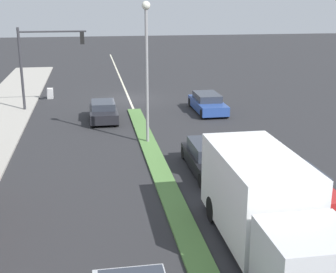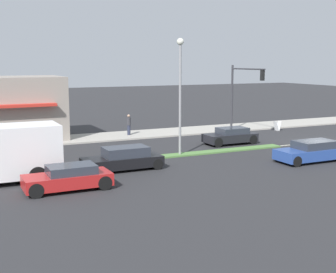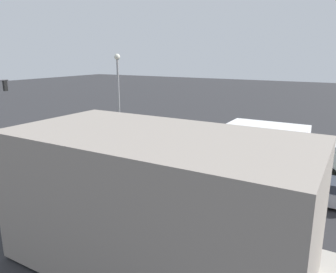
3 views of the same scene
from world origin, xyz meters
TOP-DOWN VIEW (x-y plane):
  - ground_plane at (0.00, 18.00)m, footprint 160.00×160.00m
  - sidewalk_right at (9.00, 18.50)m, footprint 4.00×73.00m
  - median_strip at (0.00, 27.00)m, footprint 0.90×46.00m
  - lane_marking_center at (0.00, 0.00)m, footprint 0.16×60.00m
  - building_corner_store at (10.82, 22.07)m, footprint 5.94×10.25m
  - street_lamp at (0.00, 11.80)m, footprint 0.44×0.44m
  - pedestrian at (8.79, 11.99)m, footprint 0.34×0.34m
  - delivery_truck at (-2.20, 23.55)m, footprint 2.44×7.50m
  - suv_black at (-2.20, 16.49)m, footprint 1.72×4.48m
  - sedan_dark at (2.20, 6.50)m, footprint 1.74×3.88m
  - hatchback_red at (-5.00, 20.27)m, footprint 1.72×4.08m
  - coupe_blue at (-5.00, 5.28)m, footprint 1.84×4.54m

SIDE VIEW (x-z plane):
  - ground_plane at x=0.00m, z-range 0.00..0.00m
  - lane_marking_center at x=0.00m, z-range 0.00..0.01m
  - median_strip at x=0.00m, z-range 0.00..0.10m
  - sidewalk_right at x=9.00m, z-range 0.00..0.12m
  - hatchback_red at x=-5.00m, z-range -0.01..1.19m
  - sedan_dark at x=2.20m, z-range -0.01..1.21m
  - coupe_blue at x=-5.00m, z-range -0.02..1.24m
  - suv_black at x=-2.20m, z-range -0.03..1.27m
  - pedestrian at x=8.79m, z-range 0.16..1.83m
  - delivery_truck at x=-2.20m, z-range 0.03..2.90m
  - building_corner_store at x=10.82m, z-range 0.12..4.89m
  - street_lamp at x=0.00m, z-range 1.09..8.46m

